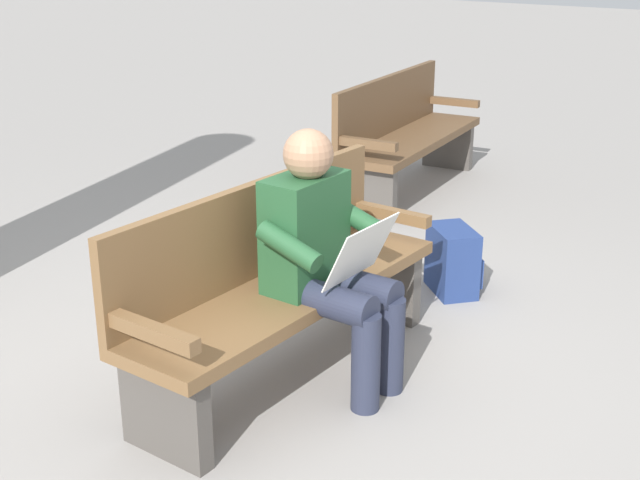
# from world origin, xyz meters

# --- Properties ---
(ground_plane) EXTENTS (40.00, 40.00, 0.00)m
(ground_plane) POSITION_xyz_m (0.00, 0.00, 0.00)
(ground_plane) COLOR gray
(bench_near) EXTENTS (1.81, 0.54, 0.90)m
(bench_near) POSITION_xyz_m (-0.00, -0.07, 0.46)
(bench_near) COLOR brown
(bench_near) RESTS_ON ground
(person_seated) EXTENTS (0.58, 0.58, 1.18)m
(person_seated) POSITION_xyz_m (-0.05, 0.16, 0.63)
(person_seated) COLOR #23512D
(person_seated) RESTS_ON ground
(backpack) EXTENTS (0.38, 0.39, 0.38)m
(backpack) POSITION_xyz_m (-1.31, 0.20, 0.19)
(backpack) COLOR navy
(backpack) RESTS_ON ground
(bench_far) EXTENTS (1.84, 0.65, 0.90)m
(bench_far) POSITION_xyz_m (-2.94, -1.03, 0.46)
(bench_far) COLOR brown
(bench_far) RESTS_ON ground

